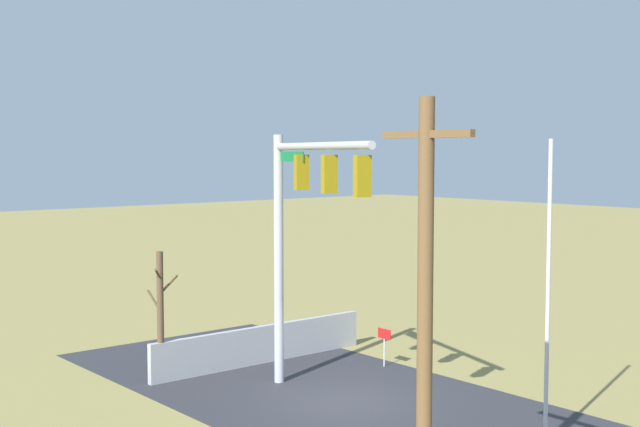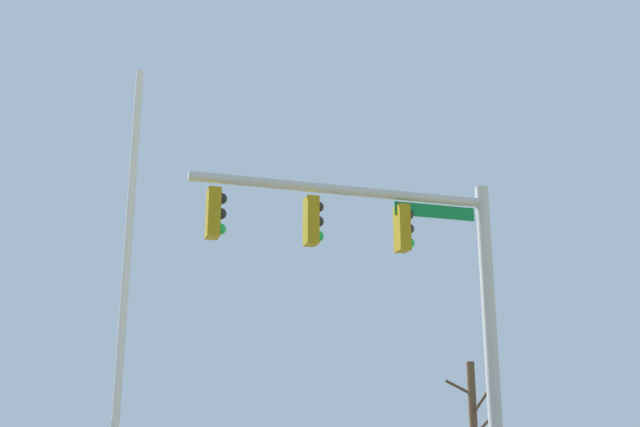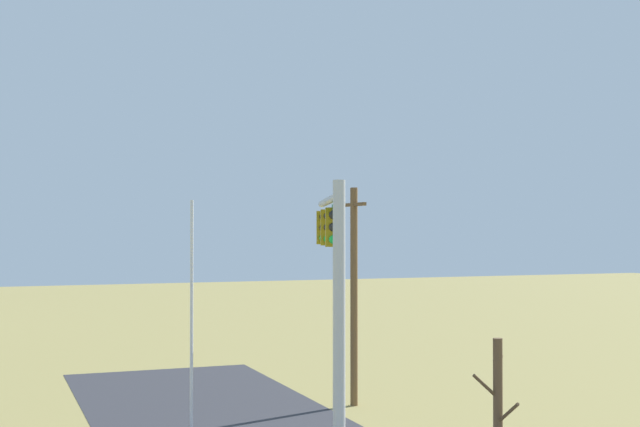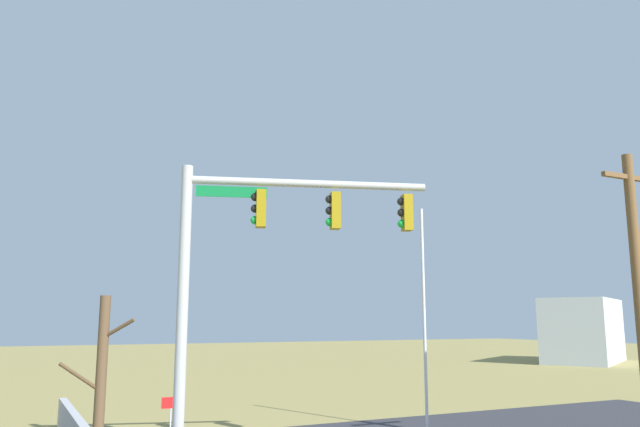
# 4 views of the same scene
# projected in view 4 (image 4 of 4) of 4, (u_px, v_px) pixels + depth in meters

# --- Properties ---
(signal_mast) EXTENTS (6.11, 2.12, 7.30)m
(signal_mast) POSITION_uv_depth(u_px,v_px,m) (256.00, 252.00, 15.70)
(signal_mast) COLOR #B2B5BA
(signal_mast) RESTS_ON ground_plane
(flagpole) EXTENTS (0.10, 0.10, 7.10)m
(flagpole) POSITION_uv_depth(u_px,v_px,m) (424.00, 317.00, 20.11)
(flagpole) COLOR silver
(flagpole) RESTS_ON ground_plane
(utility_pole) EXTENTS (1.90, 0.26, 7.68)m
(utility_pole) POSITION_uv_depth(u_px,v_px,m) (639.00, 297.00, 15.55)
(utility_pole) COLOR brown
(utility_pole) RESTS_ON ground_plane
(bare_tree) EXTENTS (1.27, 1.02, 3.91)m
(bare_tree) POSITION_uv_depth(u_px,v_px,m) (100.00, 398.00, 11.54)
(bare_tree) COLOR brown
(bare_tree) RESTS_ON ground_plane
(open_sign) EXTENTS (0.56, 0.04, 1.22)m
(open_sign) POSITION_uv_depth(u_px,v_px,m) (171.00, 408.00, 18.23)
(open_sign) COLOR silver
(open_sign) RESTS_ON ground_plane
(distant_building) EXTENTS (11.64, 9.68, 5.23)m
(distant_building) POSITION_uv_depth(u_px,v_px,m) (583.00, 331.00, 52.21)
(distant_building) COLOR silver
(distant_building) RESTS_ON ground_plane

